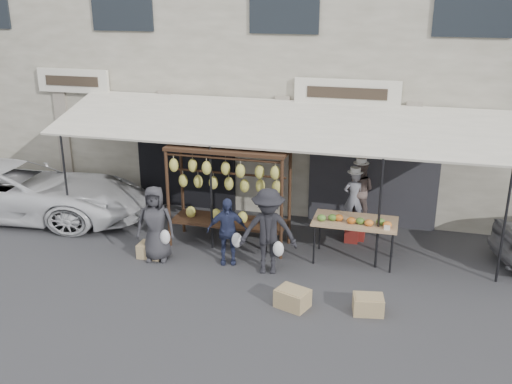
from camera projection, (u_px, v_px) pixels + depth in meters
The scene contains 16 objects.
ground_plane at pixel (241, 278), 11.18m from camera, with size 90.00×90.00×0.00m, color #2D2D30.
shophouse at pixel (307, 55), 15.88m from camera, with size 24.00×6.15×7.30m.
awning at pixel (271, 124), 12.40m from camera, with size 10.00×2.35×2.92m.
banana_rack at pixel (228, 178), 12.10m from camera, with size 2.60×0.90×2.24m.
produce_table at pixel (355, 222), 11.57m from camera, with size 1.70×0.90×1.04m.
vendor_left at pixel (354, 198), 12.47m from camera, with size 0.45×0.30×1.24m, color slate.
vendor_right at pixel (360, 190), 12.57m from camera, with size 0.65×0.50×1.33m, color #63524D.
customer_left at pixel (155, 224), 11.69m from camera, with size 0.78×0.51×1.60m, color #2E2E32.
customer_mid at pixel (227, 231), 11.58m from camera, with size 0.83×0.34×1.41m, color #282F4F.
customer_right at pixel (268, 231), 11.12m from camera, with size 1.13×0.65×1.76m, color black.
stool_left at pixel (352, 233), 12.74m from camera, with size 0.29×0.29×0.41m, color maroon.
stool_right at pixel (357, 228), 12.87m from camera, with size 0.35×0.35×0.49m, color maroon.
crate_near_a at pixel (293, 298), 10.09m from camera, with size 0.55×0.42×0.33m, color tan.
crate_near_b at pixel (368, 305), 9.91m from camera, with size 0.52×0.39×0.31m, color tan.
crate_far at pixel (151, 250), 12.02m from camera, with size 0.50×0.38×0.30m, color tan.
van at pixel (7, 177), 14.02m from camera, with size 2.22×4.82×2.01m, color silver.
Camera 1 is at (2.91, -9.56, 5.28)m, focal length 40.00 mm.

